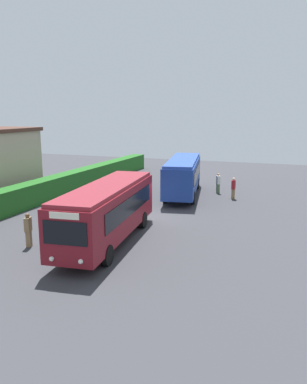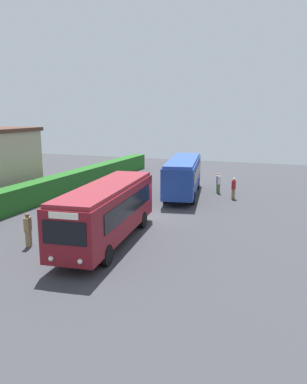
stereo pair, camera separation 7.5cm
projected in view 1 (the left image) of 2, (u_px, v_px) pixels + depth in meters
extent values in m
plane|color=#38383D|center=(146.00, 219.00, 26.14)|extent=(64.00, 64.00, 0.00)
cube|color=maroon|center=(108.00, 211.00, 21.13)|extent=(10.25, 3.54, 2.46)
cube|color=maroon|center=(107.00, 187.00, 20.86)|extent=(9.93, 3.32, 0.20)
cube|color=black|center=(131.00, 206.00, 21.07)|extent=(7.79, 0.92, 0.98)
cube|color=black|center=(88.00, 203.00, 21.65)|extent=(7.79, 0.92, 0.98)
cube|color=black|center=(65.00, 233.00, 16.29)|extent=(0.26, 1.99, 1.03)
cube|color=silver|center=(64.00, 216.00, 16.13)|extent=(0.19, 1.33, 0.28)
cylinder|color=black|center=(107.00, 255.00, 18.17)|extent=(1.03, 0.39, 1.00)
cylinder|color=black|center=(63.00, 251.00, 18.70)|extent=(1.03, 0.39, 1.00)
cylinder|color=black|center=(143.00, 220.00, 24.09)|extent=(1.03, 0.39, 1.00)
cylinder|color=black|center=(109.00, 217.00, 24.62)|extent=(1.03, 0.39, 1.00)
sphere|color=silver|center=(81.00, 262.00, 16.36)|extent=(0.22, 0.22, 0.22)
sphere|color=silver|center=(52.00, 259.00, 16.67)|extent=(0.22, 0.22, 0.22)
cube|color=navy|center=(183.00, 175.00, 33.05)|extent=(10.22, 4.20, 2.38)
cube|color=#2747A0|center=(183.00, 160.00, 32.79)|extent=(9.89, 3.96, 0.20)
cube|color=black|center=(168.00, 172.00, 32.90)|extent=(7.63, 1.50, 0.95)
cube|color=black|center=(197.00, 173.00, 32.51)|extent=(7.63, 1.50, 0.95)
cube|color=black|center=(188.00, 164.00, 37.81)|extent=(0.40, 1.92, 1.00)
cube|color=silver|center=(188.00, 157.00, 37.66)|extent=(0.28, 1.29, 0.28)
cylinder|color=black|center=(174.00, 183.00, 36.46)|extent=(1.03, 0.46, 1.00)
cylinder|color=black|center=(198.00, 184.00, 36.10)|extent=(1.03, 0.46, 1.00)
cylinder|color=black|center=(165.00, 197.00, 30.50)|extent=(1.03, 0.46, 1.00)
cylinder|color=black|center=(193.00, 198.00, 30.15)|extent=(1.03, 0.46, 1.00)
sphere|color=silver|center=(181.00, 175.00, 38.16)|extent=(0.22, 0.22, 0.22)
sphere|color=silver|center=(194.00, 176.00, 37.95)|extent=(0.22, 0.22, 0.22)
cube|color=olive|center=(29.00, 239.00, 20.72)|extent=(0.33, 0.30, 0.85)
cube|color=olive|center=(28.00, 224.00, 20.56)|extent=(0.49, 0.36, 0.75)
sphere|color=brown|center=(27.00, 215.00, 20.46)|extent=(0.23, 0.23, 0.23)
cube|color=olive|center=(233.00, 194.00, 31.98)|extent=(0.27, 0.26, 0.82)
cube|color=maroon|center=(234.00, 185.00, 31.82)|extent=(0.41, 0.29, 0.72)
sphere|color=beige|center=(234.00, 179.00, 31.73)|extent=(0.23, 0.23, 0.23)
cube|color=#4C6B47|center=(218.00, 189.00, 34.25)|extent=(0.38, 0.35, 0.82)
cube|color=silver|center=(218.00, 180.00, 34.09)|extent=(0.55, 0.45, 0.72)
sphere|color=tan|center=(218.00, 174.00, 33.99)|extent=(0.23, 0.23, 0.23)
cube|color=#225F20|center=(26.00, 196.00, 29.24)|extent=(44.00, 1.48, 1.72)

